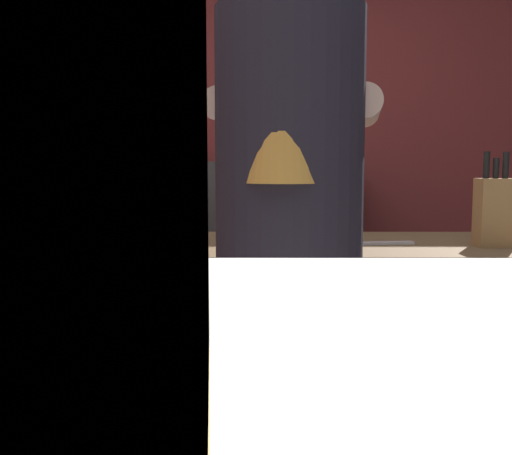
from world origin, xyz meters
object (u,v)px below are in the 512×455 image
bartender (288,231)px  bottle_soy (238,144)px  mixing_bowl (109,230)px  knife_block (494,211)px  chefs_knife (375,243)px  bottle_olive_oil (187,148)px

bartender → bottle_soy: bearing=15.7°
mixing_bowl → bottle_soy: (0.38, 1.17, 0.32)m
bartender → knife_block: size_ratio=6.19×
bartender → knife_block: (0.62, 0.37, 0.02)m
knife_block → chefs_knife: 0.36m
chefs_knife → bottle_soy: 1.45m
bartender → knife_block: bearing=-49.4°
bottle_soy → bartender: bearing=-84.1°
mixing_bowl → bottle_soy: size_ratio=0.84×
bartender → bottle_olive_oil: bearing=24.0°
bartender → bottle_soy: 1.76m
bottle_olive_oil → bartender: bearing=-75.8°
bartender → bottle_olive_oil: size_ratio=9.11×
knife_block → chefs_knife: knife_block is taller
bartender → knife_block: bartender is taller
chefs_knife → knife_block: bearing=-14.9°
chefs_knife → bottle_olive_oil: size_ratio=1.27×
mixing_bowl → bottle_olive_oil: size_ratio=1.03×
knife_block → bottle_olive_oil: bearing=127.5°
mixing_bowl → chefs_knife: 0.86m
knife_block → bottle_olive_oil: size_ratio=1.47×
mixing_bowl → bottle_olive_oil: 1.24m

